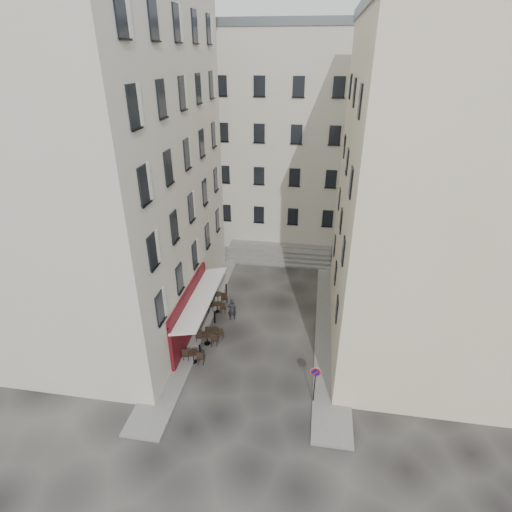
% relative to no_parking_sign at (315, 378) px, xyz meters
% --- Properties ---
extents(ground, '(90.00, 90.00, 0.00)m').
position_rel_no_parking_sign_xyz_m(ground, '(-3.54, 3.38, -1.65)').
color(ground, black).
rests_on(ground, ground).
extents(sidewalk_left, '(2.00, 22.00, 0.12)m').
position_rel_no_parking_sign_xyz_m(sidewalk_left, '(-8.04, 7.38, -1.59)').
color(sidewalk_left, slate).
rests_on(sidewalk_left, ground).
extents(sidewalk_right, '(2.00, 18.00, 0.12)m').
position_rel_no_parking_sign_xyz_m(sidewalk_right, '(0.96, 6.38, -1.59)').
color(sidewalk_right, slate).
rests_on(sidewalk_right, ground).
extents(building_left, '(12.20, 16.20, 20.60)m').
position_rel_no_parking_sign_xyz_m(building_left, '(-14.04, 6.38, 8.66)').
color(building_left, beige).
rests_on(building_left, ground).
extents(building_right, '(12.20, 14.20, 18.60)m').
position_rel_no_parking_sign_xyz_m(building_right, '(6.96, 6.88, 7.66)').
color(building_right, beige).
rests_on(building_right, ground).
extents(building_back, '(18.20, 10.20, 18.60)m').
position_rel_no_parking_sign_xyz_m(building_back, '(-4.54, 22.38, 7.66)').
color(building_back, beige).
rests_on(building_back, ground).
extents(cafe_storefront, '(1.74, 7.30, 3.50)m').
position_rel_no_parking_sign_xyz_m(cafe_storefront, '(-7.85, 4.38, 0.23)').
color(cafe_storefront, '#430910').
rests_on(cafe_storefront, ground).
extents(stone_steps, '(9.00, 3.15, 0.80)m').
position_rel_no_parking_sign_xyz_m(stone_steps, '(-3.54, 15.95, -1.25)').
color(stone_steps, slate).
rests_on(stone_steps, ground).
extents(bollard_near, '(0.12, 0.12, 0.98)m').
position_rel_no_parking_sign_xyz_m(bollard_near, '(-6.79, 2.38, -1.13)').
color(bollard_near, black).
rests_on(bollard_near, ground).
extents(bollard_mid, '(0.12, 0.12, 0.98)m').
position_rel_no_parking_sign_xyz_m(bollard_mid, '(-6.79, 5.88, -1.13)').
color(bollard_mid, black).
rests_on(bollard_mid, ground).
extents(bollard_far, '(0.12, 0.12, 0.98)m').
position_rel_no_parking_sign_xyz_m(bollard_far, '(-6.79, 9.38, -1.13)').
color(bollard_far, black).
rests_on(bollard_far, ground).
extents(no_parking_sign, '(0.53, 0.10, 2.33)m').
position_rel_no_parking_sign_xyz_m(no_parking_sign, '(0.00, 0.00, 0.00)').
color(no_parking_sign, black).
rests_on(no_parking_sign, ground).
extents(bistro_table_a, '(1.32, 0.62, 0.93)m').
position_rel_no_parking_sign_xyz_m(bistro_table_a, '(-7.04, 1.94, -1.18)').
color(bistro_table_a, black).
rests_on(bistro_table_a, ground).
extents(bistro_table_b, '(1.41, 0.66, 0.99)m').
position_rel_no_parking_sign_xyz_m(bistro_table_b, '(-6.69, 3.66, -1.15)').
color(bistro_table_b, black).
rests_on(bistro_table_b, ground).
extents(bistro_table_c, '(1.18, 0.56, 0.83)m').
position_rel_no_parking_sign_xyz_m(bistro_table_c, '(-6.38, 4.32, -1.23)').
color(bistro_table_c, black).
rests_on(bistro_table_c, ground).
extents(bistro_table_d, '(1.28, 0.60, 0.90)m').
position_rel_no_parking_sign_xyz_m(bistro_table_d, '(-6.93, 7.14, -1.19)').
color(bistro_table_d, black).
rests_on(bistro_table_d, ground).
extents(bistro_table_e, '(1.42, 0.66, 1.00)m').
position_rel_no_parking_sign_xyz_m(bistro_table_e, '(-7.14, 8.25, -1.14)').
color(bistro_table_e, black).
rests_on(bistro_table_e, ground).
extents(pedestrian, '(0.70, 0.61, 1.62)m').
position_rel_no_parking_sign_xyz_m(pedestrian, '(-5.72, 6.47, -0.84)').
color(pedestrian, black).
rests_on(pedestrian, ground).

